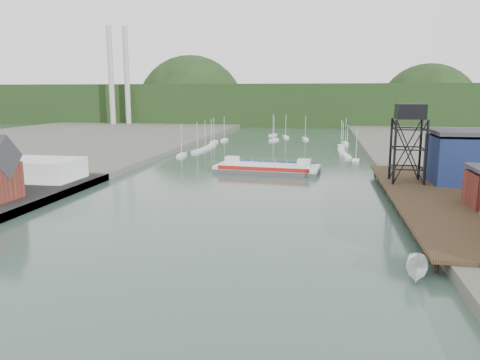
% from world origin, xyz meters
% --- Properties ---
extents(ground, '(600.00, 600.00, 0.00)m').
position_xyz_m(ground, '(0.00, 0.00, 0.00)').
color(ground, '#2D473A').
rests_on(ground, ground).
extents(east_pier, '(14.00, 70.00, 2.45)m').
position_xyz_m(east_pier, '(37.00, 45.00, 1.90)').
color(east_pier, black).
rests_on(east_pier, ground).
extents(white_shed, '(18.00, 12.00, 4.50)m').
position_xyz_m(white_shed, '(-44.00, 50.00, 3.85)').
color(white_shed, silver).
rests_on(white_shed, west_quay).
extents(lift_tower, '(6.50, 6.50, 16.00)m').
position_xyz_m(lift_tower, '(35.00, 58.00, 15.65)').
color(lift_tower, black).
rests_on(lift_tower, east_pier).
extents(marina_sailboats, '(57.71, 92.65, 0.90)m').
position_xyz_m(marina_sailboats, '(0.08, 138.46, 0.35)').
color(marina_sailboats, silver).
rests_on(marina_sailboats, ground).
extents(smokestacks, '(11.20, 8.20, 60.00)m').
position_xyz_m(smokestacks, '(-106.00, 232.50, 30.00)').
color(smokestacks, '#A7A8A3').
rests_on(smokestacks, ground).
extents(distant_hills, '(500.00, 120.00, 80.00)m').
position_xyz_m(distant_hills, '(-3.98, 301.35, 10.38)').
color(distant_hills, black).
rests_on(distant_hills, ground).
extents(chain_ferry, '(27.47, 13.24, 3.82)m').
position_xyz_m(chain_ferry, '(3.72, 77.35, 1.10)').
color(chain_ferry, '#454547').
rests_on(chain_ferry, ground).
extents(motorboat, '(3.52, 6.43, 2.35)m').
position_xyz_m(motorboat, '(28.39, 9.54, 1.18)').
color(motorboat, silver).
rests_on(motorboat, ground).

